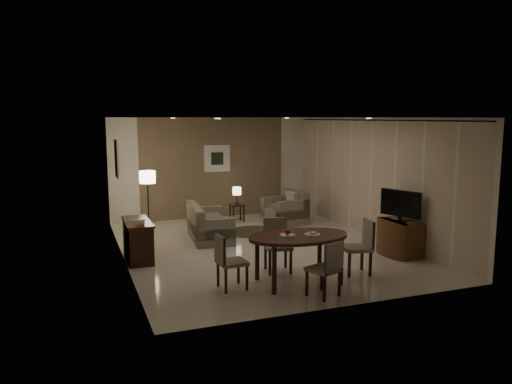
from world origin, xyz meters
name	(u,v)px	position (x,y,z in m)	size (l,w,h in m)	color
room_shell	(253,181)	(0.00, 0.40, 1.35)	(5.50, 7.00, 2.70)	beige
taupe_accent	(213,168)	(0.00, 3.48, 1.35)	(3.96, 0.03, 2.70)	#765E49
curtain_wall	(371,180)	(2.68, 0.00, 1.32)	(0.08, 6.70, 2.58)	beige
curtain_rod	(373,120)	(2.68, 0.00, 2.64)	(0.03, 0.03, 6.80)	black
art_back_frame	(217,159)	(0.10, 3.46, 1.60)	(0.72, 0.03, 0.72)	silver
art_back_canvas	(217,159)	(0.10, 3.44, 1.60)	(0.34, 0.01, 0.34)	black
art_left_frame	(116,159)	(-2.72, 1.20, 1.85)	(0.03, 0.60, 0.80)	silver
art_left_canvas	(117,159)	(-2.71, 1.20, 1.85)	(0.01, 0.46, 0.64)	gray
downlight_nl	(218,119)	(-1.40, -1.80, 2.69)	(0.10, 0.10, 0.01)	white
downlight_nr	(369,118)	(1.40, -1.80, 2.69)	(0.10, 0.10, 0.01)	white
downlight_fl	(173,118)	(-1.40, 1.80, 2.69)	(0.10, 0.10, 0.01)	white
downlight_fr	(287,118)	(1.40, 1.80, 2.69)	(0.10, 0.10, 0.01)	white
console_desk	(138,240)	(-2.49, 0.00, 0.38)	(0.48, 1.20, 0.75)	#442416
telephone	(139,222)	(-2.49, -0.30, 0.80)	(0.20, 0.14, 0.09)	white
tv_cabinet	(400,238)	(2.40, -1.50, 0.35)	(0.48, 0.90, 0.70)	brown
flat_tv	(400,204)	(2.38, -1.50, 1.02)	(0.06, 0.88, 0.60)	black
dining_table	(298,259)	(-0.19, -2.31, 0.40)	(1.70, 1.07, 0.80)	#442416
chair_near	(323,268)	(-0.11, -3.01, 0.43)	(0.42, 0.42, 0.87)	gray
chair_far	(278,246)	(-0.28, -1.64, 0.47)	(0.45, 0.45, 0.93)	gray
chair_left	(232,262)	(-1.30, -2.20, 0.44)	(0.43, 0.43, 0.88)	gray
chair_right	(356,247)	(0.94, -2.24, 0.47)	(0.46, 0.46, 0.95)	gray
plate_a	(287,235)	(-0.37, -2.26, 0.81)	(0.26, 0.26, 0.02)	white
plate_b	(312,234)	(0.03, -2.36, 0.81)	(0.26, 0.26, 0.02)	white
fruit_apple	(287,232)	(-0.37, -2.26, 0.86)	(0.09, 0.09, 0.09)	maroon
napkin	(312,233)	(0.03, -2.36, 0.83)	(0.12, 0.08, 0.03)	white
round_rug	(254,232)	(0.40, 1.38, 0.01)	(1.31, 1.31, 0.01)	#473C27
sofa	(210,222)	(-0.77, 1.09, 0.39)	(0.82, 1.65, 0.78)	gray
armchair	(285,207)	(1.46, 1.98, 0.42)	(0.95, 0.89, 0.84)	gray
side_table	(237,213)	(0.40, 2.68, 0.23)	(0.36, 0.36, 0.46)	#311B10
table_lamp	(237,195)	(0.40, 2.68, 0.71)	(0.22, 0.22, 0.50)	#FFEAC1
floor_lamp	(148,202)	(-1.96, 2.19, 0.73)	(0.37, 0.37, 1.47)	#FFE5B7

